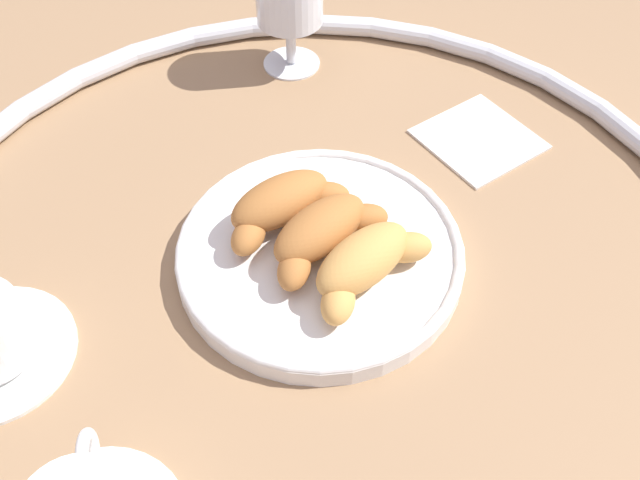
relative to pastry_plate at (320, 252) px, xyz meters
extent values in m
plane|color=#997551|center=(0.01, -0.01, -0.01)|extent=(2.20, 2.20, 0.00)
torus|color=silver|center=(0.01, -0.01, 0.00)|extent=(0.79, 0.79, 0.02)
cylinder|color=white|center=(0.00, 0.00, 0.00)|extent=(0.26, 0.26, 0.02)
torus|color=white|center=(0.00, 0.00, 0.01)|extent=(0.26, 0.26, 0.01)
ellipsoid|color=#AD6B33|center=(-0.02, -0.05, 0.03)|extent=(0.11, 0.09, 0.04)
ellipsoid|color=#AD6B33|center=(0.03, -0.06, 0.02)|extent=(0.05, 0.03, 0.03)
ellipsoid|color=#AD6B33|center=(-0.05, -0.01, 0.02)|extent=(0.04, 0.05, 0.03)
ellipsoid|color=#AD6B33|center=(0.00, 0.00, 0.03)|extent=(0.11, 0.08, 0.04)
ellipsoid|color=#AD6B33|center=(0.04, -0.01, 0.02)|extent=(0.05, 0.04, 0.03)
ellipsoid|color=#AD6B33|center=(-0.03, 0.03, 0.02)|extent=(0.05, 0.05, 0.03)
ellipsoid|color=#D6994C|center=(0.02, 0.05, 0.03)|extent=(0.11, 0.08, 0.04)
ellipsoid|color=#D6994C|center=(0.06, 0.04, 0.02)|extent=(0.05, 0.04, 0.03)
ellipsoid|color=#D6994C|center=(-0.02, 0.08, 0.02)|extent=(0.05, 0.05, 0.03)
torus|color=white|center=(0.25, -0.07, 0.02)|extent=(0.04, 0.03, 0.04)
cylinder|color=white|center=(-0.27, -0.15, -0.01)|extent=(0.07, 0.07, 0.01)
cylinder|color=white|center=(-0.27, -0.15, 0.02)|extent=(0.01, 0.01, 0.05)
cube|color=silver|center=(-0.22, 0.09, -0.01)|extent=(0.15, 0.15, 0.01)
camera|label=1|loc=(0.38, 0.16, 0.50)|focal=39.79mm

